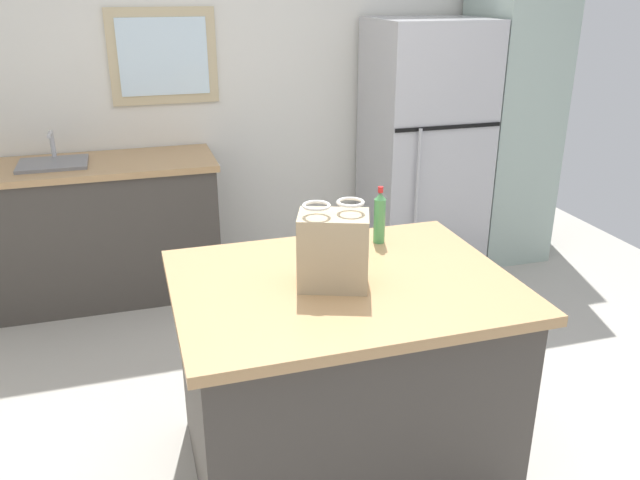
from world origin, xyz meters
TOP-DOWN VIEW (x-y plane):
  - ground at (0.00, 0.00)m, footprint 5.78×5.78m
  - back_wall at (-0.01, 2.30)m, footprint 4.82×0.13m
  - kitchen_island at (-0.09, -0.04)m, footprint 1.28×0.99m
  - refrigerator at (1.16, 1.88)m, footprint 0.76×0.71m
  - tall_cabinet at (1.82, 1.88)m, footprint 0.52×0.64m
  - sink_counter at (-1.05, 1.94)m, footprint 1.48×0.61m
  - shopping_bag at (-0.15, -0.07)m, footprint 0.30×0.25m
  - small_box at (-0.03, 0.21)m, footprint 0.15×0.16m
  - bottle at (0.18, 0.28)m, footprint 0.05×0.05m

SIDE VIEW (x-z plane):
  - ground at x=0.00m, z-range 0.00..0.00m
  - kitchen_island at x=-0.09m, z-range 0.00..0.87m
  - sink_counter at x=-1.05m, z-range -0.08..1.00m
  - refrigerator at x=1.16m, z-range 0.00..1.71m
  - small_box at x=-0.03m, z-range 0.86..0.95m
  - bottle at x=0.18m, z-range 0.85..1.10m
  - shopping_bag at x=-0.15m, z-range 0.84..1.17m
  - tall_cabinet at x=1.82m, z-range 0.00..2.05m
  - back_wall at x=-0.01m, z-range 0.00..2.63m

